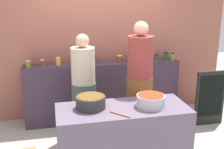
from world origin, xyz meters
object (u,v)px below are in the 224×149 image
Objects in this scene: preserve_jar_5 at (120,58)px; cooking_pot_left at (91,102)px; preserve_jar_10 at (166,56)px; preserve_jar_11 at (173,57)px; preserve_jar_4 at (94,60)px; cook_in_cap at (139,88)px; preserve_jar_0 at (28,64)px; cook_with_tongs at (84,92)px; preserve_jar_8 at (146,57)px; preserve_jar_9 at (157,57)px; wooden_spoon at (120,114)px; preserve_jar_6 at (129,58)px; preserve_jar_2 at (58,61)px; preserve_jar_1 at (42,63)px; chalkboard_sign at (210,98)px; cooking_pot_center at (151,101)px; preserve_jar_7 at (139,58)px; preserve_jar_3 at (84,60)px.

preserve_jar_5 is 1.56m from cooking_pot_left.
preserve_jar_10 is 0.12m from preserve_jar_11.
cook_in_cap reaches higher than preserve_jar_4.
cook_with_tongs is at bearing -31.91° from preserve_jar_0.
preserve_jar_8 reaches higher than preserve_jar_9.
preserve_jar_8 is 1.91m from wooden_spoon.
preserve_jar_6 is 0.07× the size of cook_in_cap.
preserve_jar_2 is 1.74m from preserve_jar_9.
preserve_jar_1 reaches higher than wooden_spoon.
preserve_jar_0 is at bearing -171.10° from preserve_jar_2.
preserve_jar_1 is 0.11× the size of chalkboard_sign.
wooden_spoon is (0.92, -1.61, -0.30)m from preserve_jar_1.
preserve_jar_11 reaches higher than cooking_pot_center.
preserve_jar_7 is at bearing 150.46° from chalkboard_sign.
preserve_jar_5 is at bearing 1.92° from preserve_jar_2.
cook_in_cap is at bearing 85.66° from cooking_pot_center.
cook_with_tongs is at bearing -150.97° from preserve_jar_7.
preserve_jar_11 is at bearing -6.47° from preserve_jar_6.
preserve_jar_6 is at bearing 174.58° from preserve_jar_7.
preserve_jar_2 is at bearing 179.65° from preserve_jar_10.
preserve_jar_1 is at bearing 119.79° from wooden_spoon.
preserve_jar_6 is 1.14m from cook_with_tongs.
wooden_spoon is 1.09m from cook_with_tongs.
cook_with_tongs is (-1.67, -0.51, -0.37)m from preserve_jar_11.
preserve_jar_4 is (0.85, -0.01, 0.01)m from preserve_jar_1.
preserve_jar_3 is 1.12m from preserve_jar_8.
preserve_jar_8 reaches higher than cooking_pot_left.
preserve_jar_0 is 1.08× the size of preserve_jar_1.
cook_with_tongs is at bearing -113.95° from preserve_jar_4.
preserve_jar_3 is 0.93× the size of preserve_jar_5.
preserve_jar_5 is 0.87× the size of preserve_jar_7.
preserve_jar_6 is 0.34× the size of cooking_pot_center.
preserve_jar_4 is at bearing 162.76° from chalkboard_sign.
preserve_jar_4 reaches higher than preserve_jar_6.
preserve_jar_7 is 0.33× the size of cooking_pot_center.
cooking_pot_left is 1.03× the size of cooking_pot_center.
preserve_jar_10 is 0.07× the size of cook_in_cap.
cook_with_tongs is (0.35, -0.59, -0.37)m from preserve_jar_2.
preserve_jar_7 is at bearing -3.66° from preserve_jar_3.
preserve_jar_5 is 0.86m from preserve_jar_10.
cook_with_tongs reaches higher than preserve_jar_8.
wooden_spoon is at bearing -67.85° from preserve_jar_2.
cooking_pot_center is at bearing -123.44° from preserve_jar_11.
preserve_jar_1 is at bearing -179.78° from preserve_jar_10.
preserve_jar_3 is at bearing 175.13° from preserve_jar_11.
cook_in_cap is (0.05, 0.62, -0.04)m from cooking_pot_center.
preserve_jar_10 is at bearing 1.51° from preserve_jar_0.
preserve_jar_9 is 1.93m from cooking_pot_left.
cook_with_tongs reaches higher than preserve_jar_10.
chalkboard_sign is (1.39, 0.83, -0.39)m from cooking_pot_center.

